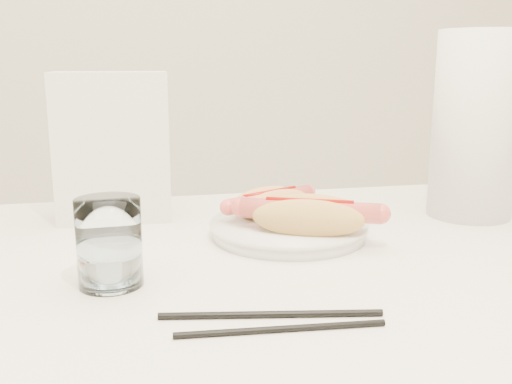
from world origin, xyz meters
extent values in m
cube|color=white|center=(0.00, 0.00, 0.73)|extent=(1.20, 0.80, 0.04)
cylinder|color=silver|center=(0.54, 0.34, 0.35)|extent=(0.04, 0.04, 0.71)
cylinder|color=white|center=(0.06, 0.12, 0.76)|extent=(0.24, 0.24, 0.02)
ellipsoid|color=#EDA55F|center=(0.05, 0.16, 0.79)|extent=(0.12, 0.08, 0.04)
ellipsoid|color=#EDA55F|center=(0.04, 0.18, 0.79)|extent=(0.12, 0.08, 0.04)
ellipsoid|color=#EDA55F|center=(0.04, 0.17, 0.78)|extent=(0.12, 0.09, 0.02)
cylinder|color=#E65751|center=(0.04, 0.17, 0.79)|extent=(0.14, 0.09, 0.02)
cylinder|color=#990A05|center=(0.04, 0.17, 0.80)|extent=(0.09, 0.05, 0.01)
ellipsoid|color=tan|center=(0.07, 0.06, 0.79)|extent=(0.15, 0.09, 0.05)
ellipsoid|color=tan|center=(0.08, 0.09, 0.79)|extent=(0.15, 0.09, 0.05)
ellipsoid|color=tan|center=(0.07, 0.08, 0.78)|extent=(0.14, 0.10, 0.03)
cylinder|color=#D8554C|center=(0.07, 0.08, 0.80)|extent=(0.18, 0.09, 0.03)
cylinder|color=#990A05|center=(0.07, 0.08, 0.81)|extent=(0.11, 0.05, 0.01)
cylinder|color=silver|center=(-0.17, -0.01, 0.80)|extent=(0.07, 0.07, 0.10)
cylinder|color=black|center=(-0.02, -0.16, 0.75)|extent=(0.19, 0.02, 0.01)
cylinder|color=black|center=(-0.03, -0.12, 0.75)|extent=(0.21, 0.04, 0.01)
cube|color=silver|center=(-0.18, 0.27, 0.86)|extent=(0.17, 0.10, 0.22)
cube|color=#131138|center=(0.09, 0.20, 0.75)|extent=(0.22, 0.22, 0.01)
cylinder|color=silver|center=(0.36, 0.17, 0.89)|extent=(0.17, 0.17, 0.28)
camera|label=1|loc=(-0.15, -0.62, 0.99)|focal=40.86mm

